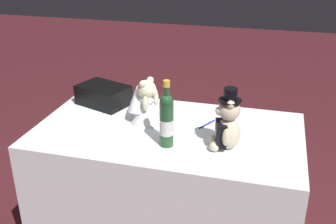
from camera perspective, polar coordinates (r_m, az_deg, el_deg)
reception_table at (r=2.36m, az=0.00°, el=-10.76°), size 1.40×0.79×0.76m
teddy_bear_groom at (r=1.94m, az=8.19°, el=-1.81°), size 0.15×0.16×0.31m
teddy_bear_bride at (r=2.20m, az=-3.27°, el=1.26°), size 0.24×0.19×0.25m
champagne_bottle at (r=1.94m, az=-0.20°, el=-1.02°), size 0.07×0.07×0.34m
signing_pen at (r=2.21m, az=5.39°, el=-1.76°), size 0.07×0.13×0.01m
gift_case_black at (r=2.47m, az=-9.02°, el=2.36°), size 0.34×0.29×0.12m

